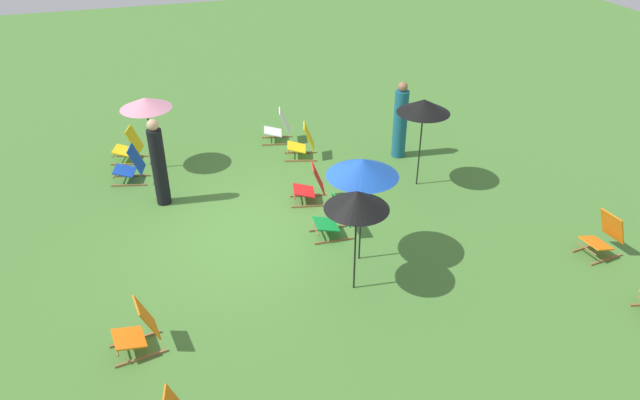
# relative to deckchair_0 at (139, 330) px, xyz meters

# --- Properties ---
(ground_plane) EXTENTS (40.00, 40.00, 0.00)m
(ground_plane) POSITION_rel_deckchair_0_xyz_m (-2.52, 2.36, -0.37)
(ground_plane) COLOR #477A33
(deckchair_0) EXTENTS (0.58, 0.82, 0.83)m
(deckchair_0) POSITION_rel_deckchair_0_xyz_m (0.00, 0.00, 0.00)
(deckchair_0) COLOR olive
(deckchair_0) RESTS_ON ground
(deckchair_1) EXTENTS (0.57, 0.81, 0.83)m
(deckchair_1) POSITION_rel_deckchair_0_xyz_m (0.02, 8.13, 0.00)
(deckchair_1) COLOR olive
(deckchair_1) RESTS_ON ground
(deckchair_3) EXTENTS (0.68, 0.87, 0.83)m
(deckchair_3) POSITION_rel_deckchair_0_xyz_m (-6.39, 0.09, 0.00)
(deckchair_3) COLOR olive
(deckchair_3) RESTS_ON ground
(deckchair_4) EXTENTS (0.62, 0.84, 0.83)m
(deckchair_4) POSITION_rel_deckchair_0_xyz_m (-3.33, 3.62, 0.00)
(deckchair_4) COLOR olive
(deckchair_4) RESTS_ON ground
(deckchair_5) EXTENTS (0.51, 0.78, 0.83)m
(deckchair_5) POSITION_rel_deckchair_0_xyz_m (-2.00, 3.67, 0.00)
(deckchair_5) COLOR olive
(deckchair_5) RESTS_ON ground
(deckchair_7) EXTENTS (0.66, 0.86, 0.83)m
(deckchair_7) POSITION_rel_deckchair_0_xyz_m (-5.36, 4.02, 0.00)
(deckchair_7) COLOR olive
(deckchair_7) RESTS_ON ground
(deckchair_8) EXTENTS (0.63, 0.85, 0.83)m
(deckchair_8) POSITION_rel_deckchair_0_xyz_m (-6.40, 3.69, 0.00)
(deckchair_8) COLOR olive
(deckchair_8) RESTS_ON ground
(deckchair_9) EXTENTS (0.64, 0.85, 0.83)m
(deckchair_9) POSITION_rel_deckchair_0_xyz_m (-5.35, 0.09, 0.00)
(deckchair_9) COLOR olive
(deckchair_9) RESTS_ON ground
(umbrella_0) EXTENTS (1.22, 1.22, 2.01)m
(umbrella_0) POSITION_rel_deckchair_0_xyz_m (-1.15, 3.87, 1.48)
(umbrella_0) COLOR black
(umbrella_0) RESTS_ON ground
(umbrella_1) EXTENTS (1.11, 1.11, 1.98)m
(umbrella_1) POSITION_rel_deckchair_0_xyz_m (-3.35, 6.05, 1.46)
(umbrella_1) COLOR black
(umbrella_1) RESTS_ON ground
(umbrella_2) EXTENTS (1.04, 1.04, 1.89)m
(umbrella_2) POSITION_rel_deckchair_0_xyz_m (-0.39, 3.49, 1.36)
(umbrella_2) COLOR black
(umbrella_2) RESTS_ON ground
(umbrella_3) EXTENTS (1.13, 1.13, 1.72)m
(umbrella_3) POSITION_rel_deckchair_0_xyz_m (-5.86, 0.61, 1.22)
(umbrella_3) COLOR black
(umbrella_3) RESTS_ON ground
(person_0) EXTENTS (0.40, 0.40, 1.87)m
(person_0) POSITION_rel_deckchair_0_xyz_m (-4.20, 0.67, 0.53)
(person_0) COLOR black
(person_0) RESTS_ON ground
(person_1) EXTENTS (0.45, 0.45, 1.85)m
(person_1) POSITION_rel_deckchair_0_xyz_m (-4.76, 6.22, 0.50)
(person_1) COLOR #195972
(person_1) RESTS_ON ground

